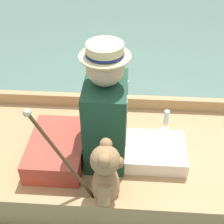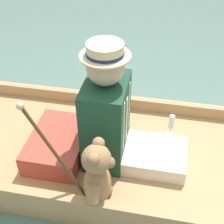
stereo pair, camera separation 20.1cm
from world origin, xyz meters
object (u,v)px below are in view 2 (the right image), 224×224
at_px(seated_person, 115,119).
at_px(teddy_bear, 98,176).
at_px(walking_cane, 51,149).
at_px(wine_glass, 171,124).

xyz_separation_m(seated_person, teddy_bear, (0.39, -0.03, -0.12)).
xyz_separation_m(seated_person, walking_cane, (0.42, -0.28, 0.09)).
xyz_separation_m(teddy_bear, walking_cane, (0.03, -0.25, 0.21)).
distance_m(teddy_bear, walking_cane, 0.33).
xyz_separation_m(seated_person, wine_glass, (-0.30, 0.38, -0.23)).
bearing_deg(seated_person, teddy_bear, -12.46).
distance_m(seated_person, walking_cane, 0.51).
height_order(teddy_bear, walking_cane, walking_cane).
bearing_deg(wine_glass, teddy_bear, -30.45).
bearing_deg(walking_cane, seated_person, 146.57).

